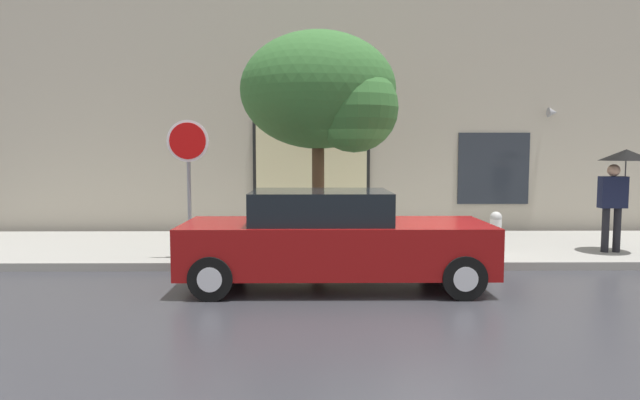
# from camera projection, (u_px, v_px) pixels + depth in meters

# --- Properties ---
(ground_plane) EXTENTS (60.00, 60.00, 0.00)m
(ground_plane) POSITION_uv_depth(u_px,v_px,m) (397.00, 284.00, 8.82)
(ground_plane) COLOR #333338
(sidewalk) EXTENTS (20.00, 4.00, 0.15)m
(sidewalk) POSITION_uv_depth(u_px,v_px,m) (376.00, 248.00, 11.80)
(sidewalk) COLOR gray
(sidewalk) RESTS_ON ground
(building_facade) EXTENTS (20.00, 0.67, 7.00)m
(building_facade) POSITION_uv_depth(u_px,v_px,m) (366.00, 98.00, 14.00)
(building_facade) COLOR #B2A893
(building_facade) RESTS_ON ground
(parked_car) EXTENTS (4.70, 1.81, 1.51)m
(parked_car) POSITION_uv_depth(u_px,v_px,m) (333.00, 240.00, 8.61)
(parked_car) COLOR maroon
(parked_car) RESTS_ON ground
(fire_hydrant) EXTENTS (0.30, 0.44, 0.80)m
(fire_hydrant) POSITION_uv_depth(u_px,v_px,m) (496.00, 232.00, 10.78)
(fire_hydrant) COLOR white
(fire_hydrant) RESTS_ON sidewalk
(pedestrian_with_umbrella) EXTENTS (1.01, 1.01, 2.01)m
(pedestrian_with_umbrella) POSITION_uv_depth(u_px,v_px,m) (622.00, 171.00, 10.73)
(pedestrian_with_umbrella) COLOR black
(pedestrian_with_umbrella) RESTS_ON sidewalk
(street_tree) EXTENTS (2.92, 2.48, 4.21)m
(street_tree) POSITION_uv_depth(u_px,v_px,m) (325.00, 94.00, 10.28)
(street_tree) COLOR #4C3823
(street_tree) RESTS_ON sidewalk
(stop_sign) EXTENTS (0.76, 0.10, 2.54)m
(stop_sign) POSITION_uv_depth(u_px,v_px,m) (188.00, 161.00, 10.03)
(stop_sign) COLOR gray
(stop_sign) RESTS_ON sidewalk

